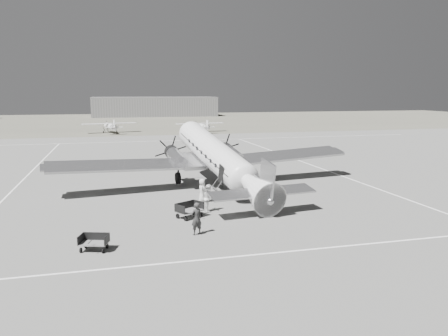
% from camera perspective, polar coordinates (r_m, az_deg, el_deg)
% --- Properties ---
extents(ground, '(260.00, 260.00, 0.00)m').
position_cam_1_polar(ground, '(36.18, 1.53, -3.09)').
color(ground, slate).
rests_on(ground, ground).
extents(taxi_line_near, '(60.00, 0.15, 0.01)m').
position_cam_1_polar(taxi_line_near, '(23.57, 11.09, -10.41)').
color(taxi_line_near, white).
rests_on(taxi_line_near, ground).
extents(taxi_line_right, '(0.15, 80.00, 0.01)m').
position_cam_1_polar(taxi_line_right, '(41.06, 17.86, -2.00)').
color(taxi_line_right, white).
rests_on(taxi_line_right, ground).
extents(taxi_line_left, '(0.15, 60.00, 0.01)m').
position_cam_1_polar(taxi_line_left, '(45.39, -24.69, -1.34)').
color(taxi_line_left, white).
rests_on(taxi_line_left, ground).
extents(taxi_line_horizon, '(90.00, 0.15, 0.01)m').
position_cam_1_polar(taxi_line_horizon, '(74.97, -6.92, 3.56)').
color(taxi_line_horizon, white).
rests_on(taxi_line_horizon, ground).
extents(grass_infield, '(260.00, 90.00, 0.01)m').
position_cam_1_polar(grass_infield, '(129.51, -10.16, 6.09)').
color(grass_infield, '#59574B').
rests_on(grass_infield, ground).
extents(hangar_main, '(42.00, 14.00, 6.60)m').
position_cam_1_polar(hangar_main, '(154.67, -9.06, 7.93)').
color(hangar_main, slate).
rests_on(hangar_main, ground).
extents(dc3_airliner, '(29.83, 22.63, 5.24)m').
position_cam_1_polar(dc3_airliner, '(36.33, -0.79, 1.17)').
color(dc3_airliner, '#ABAAAD').
rests_on(dc3_airliner, ground).
extents(light_plane_left, '(12.42, 10.79, 2.27)m').
position_cam_1_polar(light_plane_left, '(91.73, -14.64, 5.16)').
color(light_plane_left, silver).
rests_on(light_plane_left, ground).
extents(light_plane_right, '(11.25, 9.59, 2.13)m').
position_cam_1_polar(light_plane_right, '(90.80, -3.03, 5.37)').
color(light_plane_right, silver).
rests_on(light_plane_right, ground).
extents(baggage_cart_near, '(2.16, 1.97, 1.00)m').
position_cam_1_polar(baggage_cart_near, '(28.71, -4.52, -5.52)').
color(baggage_cart_near, slate).
rests_on(baggage_cart_near, ground).
extents(baggage_cart_far, '(1.76, 1.47, 0.85)m').
position_cam_1_polar(baggage_cart_far, '(23.84, -16.62, -9.33)').
color(baggage_cart_far, slate).
rests_on(baggage_cart_far, ground).
extents(ground_crew, '(0.81, 0.67, 1.90)m').
position_cam_1_polar(ground_crew, '(25.23, -3.63, -6.62)').
color(ground_crew, '#292929').
rests_on(ground_crew, ground).
extents(ramp_agent, '(0.83, 1.00, 1.88)m').
position_cam_1_polar(ramp_agent, '(30.05, -2.02, -3.94)').
color(ramp_agent, silver).
rests_on(ramp_agent, ground).
extents(passenger, '(0.87, 1.03, 1.80)m').
position_cam_1_polar(passenger, '(32.43, -2.85, -2.99)').
color(passenger, '#B6B6B4').
rests_on(passenger, ground).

